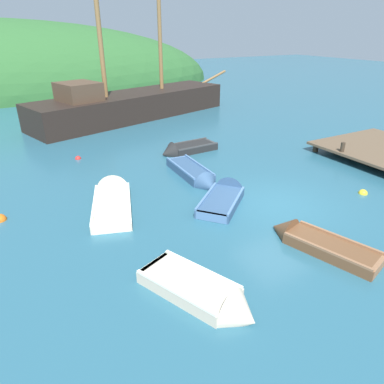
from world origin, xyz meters
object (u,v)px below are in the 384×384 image
buoy_red (78,159)px  rowboat_near_dock (206,297)px  sailing_ship (133,109)px  rowboat_outer_right (195,176)px  rowboat_portside (185,150)px  rowboat_center (113,199)px  buoy_orange (0,220)px  rowboat_far (225,197)px  rowboat_outer_left (314,243)px  buoy_yellow (363,194)px

buoy_red → rowboat_near_dock: bearing=-87.9°
sailing_ship → rowboat_outer_right: (-1.60, -11.93, -0.54)m
rowboat_outer_right → rowboat_portside: 3.50m
rowboat_near_dock → rowboat_center: bearing=160.4°
rowboat_near_dock → buoy_orange: rowboat_near_dock is taller
rowboat_outer_right → rowboat_far: bearing=1.1°
buoy_red → rowboat_far: bearing=-62.4°
buoy_orange → buoy_red: buoy_orange is taller
rowboat_outer_left → buoy_red: bearing=5.0°
rowboat_far → rowboat_near_dock: size_ratio=0.93×
rowboat_portside → buoy_red: (-5.10, 1.68, -0.12)m
rowboat_outer_left → rowboat_near_dock: rowboat_near_dock is taller
rowboat_far → buoy_yellow: 5.49m
sailing_ship → rowboat_far: sailing_ship is taller
rowboat_near_dock → rowboat_outer_right: (3.45, 6.59, 0.01)m
rowboat_near_dock → rowboat_portside: (4.68, 9.86, 0.01)m
sailing_ship → rowboat_portside: 8.68m
buoy_yellow → buoy_orange: bearing=159.8°
sailing_ship → rowboat_far: 14.39m
rowboat_portside → buoy_yellow: size_ratio=8.96×
buoy_orange → buoy_red: size_ratio=1.42×
rowboat_outer_right → buoy_orange: bearing=-87.9°
rowboat_center → buoy_red: 5.35m
buoy_orange → buoy_yellow: buoy_orange is taller
sailing_ship → rowboat_near_dock: bearing=-121.5°
sailing_ship → rowboat_center: (-5.38, -12.31, -0.57)m
rowboat_center → rowboat_portside: 6.21m
sailing_ship → rowboat_far: bearing=-112.9°
rowboat_near_dock → rowboat_center: rowboat_center is taller
rowboat_outer_left → rowboat_outer_right: 6.23m
sailing_ship → buoy_red: 8.88m
rowboat_outer_right → buoy_orange: (-7.55, 0.05, -0.12)m
rowboat_outer_right → buoy_yellow: (4.97, -4.55, -0.12)m
rowboat_outer_left → rowboat_outer_right: (-0.53, 6.21, 0.01)m
sailing_ship → rowboat_outer_right: 12.04m
buoy_red → rowboat_center: bearing=-89.0°
rowboat_far → rowboat_near_dock: (-3.39, -4.23, 0.01)m
rowboat_center → rowboat_outer_right: 3.80m
rowboat_outer_left → rowboat_far: 3.90m
sailing_ship → rowboat_outer_right: sailing_ship is taller
sailing_ship → buoy_orange: 15.00m
rowboat_far → buoy_red: rowboat_far is taller
rowboat_outer_left → rowboat_near_dock: bearing=78.9°
rowboat_center → buoy_red: (-0.09, 5.34, -0.09)m
rowboat_center → buoy_yellow: 9.69m
sailing_ship → buoy_orange: size_ratio=40.26×
rowboat_center → buoy_orange: size_ratio=9.53×
rowboat_portside → buoy_orange: 9.36m
rowboat_outer_left → rowboat_portside: size_ratio=1.09×
rowboat_outer_right → rowboat_center: bearing=-81.7°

